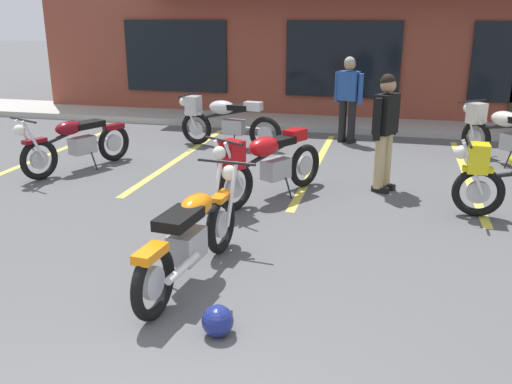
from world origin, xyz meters
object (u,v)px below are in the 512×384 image
object	(u,v)px
motorcycle_silver_naked	(505,133)
person_by_back_row	(348,95)
motorcycle_blue_standard	(266,163)
motorcycle_foreground_classic	(192,235)
helmet_on_pavement	(218,321)
motorcycle_green_cafe_racer	(77,142)
person_in_shorts_foreground	(385,126)
motorcycle_black_cruiser	(224,120)

from	to	relation	value
motorcycle_silver_naked	person_by_back_row	distance (m)	2.94
motorcycle_silver_naked	motorcycle_blue_standard	bearing A→B (deg)	-140.59
motorcycle_foreground_classic	helmet_on_pavement	distance (m)	1.08
person_by_back_row	motorcycle_blue_standard	bearing A→B (deg)	-101.17
motorcycle_green_cafe_racer	motorcycle_silver_naked	bearing A→B (deg)	17.38
motorcycle_green_cafe_racer	person_by_back_row	size ratio (longest dim) A/B	1.19
motorcycle_green_cafe_racer	helmet_on_pavement	distance (m)	5.58
person_in_shorts_foreground	motorcycle_silver_naked	bearing A→B (deg)	46.31
motorcycle_silver_naked	person_by_back_row	size ratio (longest dim) A/B	1.03
person_by_back_row	helmet_on_pavement	distance (m)	7.31
motorcycle_silver_naked	person_in_shorts_foreground	distance (m)	2.88
motorcycle_silver_naked	motorcycle_blue_standard	xyz separation A→B (m)	(-3.50, -2.88, 0.00)
motorcycle_green_cafe_racer	person_by_back_row	xyz separation A→B (m)	(4.09, 3.10, 0.49)
motorcycle_black_cruiser	motorcycle_silver_naked	world-z (taller)	same
motorcycle_blue_standard	motorcycle_green_cafe_racer	bearing A→B (deg)	167.49
motorcycle_silver_naked	motorcycle_blue_standard	world-z (taller)	same
motorcycle_black_cruiser	motorcycle_green_cafe_racer	distance (m)	2.85
motorcycle_green_cafe_racer	person_in_shorts_foreground	bearing A→B (deg)	0.91
motorcycle_foreground_classic	person_in_shorts_foreground	world-z (taller)	person_in_shorts_foreground
motorcycle_green_cafe_racer	helmet_on_pavement	xyz separation A→B (m)	(3.72, -4.15, -0.33)
helmet_on_pavement	motorcycle_black_cruiser	bearing A→B (deg)	106.48
motorcycle_foreground_classic	person_by_back_row	xyz separation A→B (m)	(0.90, 6.37, 0.49)
person_in_shorts_foreground	motorcycle_blue_standard	bearing A→B (deg)	-151.96
helmet_on_pavement	motorcycle_green_cafe_racer	bearing A→B (deg)	131.82
motorcycle_blue_standard	motorcycle_green_cafe_racer	distance (m)	3.42
motorcycle_black_cruiser	motorcycle_silver_naked	size ratio (longest dim) A/B	1.22
motorcycle_black_cruiser	motorcycle_silver_naked	xyz separation A→B (m)	(4.99, -0.03, 0.00)
motorcycle_foreground_classic	motorcycle_silver_naked	xyz separation A→B (m)	(3.65, 5.42, 0.07)
motorcycle_foreground_classic	motorcycle_green_cafe_racer	size ratio (longest dim) A/B	1.06
motorcycle_black_cruiser	motorcycle_green_cafe_racer	bearing A→B (deg)	-130.47
motorcycle_black_cruiser	helmet_on_pavement	size ratio (longest dim) A/B	8.09
helmet_on_pavement	motorcycle_foreground_classic	bearing A→B (deg)	121.04
motorcycle_green_cafe_racer	person_in_shorts_foreground	world-z (taller)	person_in_shorts_foreground
motorcycle_silver_naked	helmet_on_pavement	bearing A→B (deg)	-116.37
motorcycle_silver_naked	motorcycle_green_cafe_racer	xyz separation A→B (m)	(-6.84, -2.14, -0.07)
motorcycle_black_cruiser	person_in_shorts_foreground	size ratio (longest dim) A/B	1.26
motorcycle_green_cafe_racer	person_in_shorts_foreground	distance (m)	4.89
motorcycle_silver_naked	motorcycle_green_cafe_racer	size ratio (longest dim) A/B	0.87
motorcycle_black_cruiser	motorcycle_silver_naked	distance (m)	4.99
person_in_shorts_foreground	person_by_back_row	xyz separation A→B (m)	(-0.78, 3.02, 0.00)
motorcycle_green_cafe_racer	person_by_back_row	world-z (taller)	person_by_back_row
motorcycle_foreground_classic	person_in_shorts_foreground	bearing A→B (deg)	63.41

